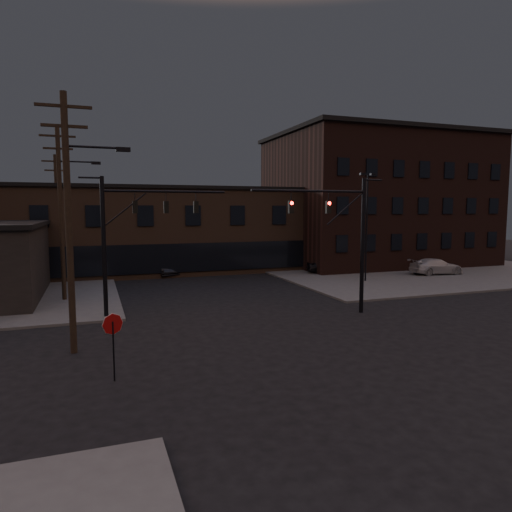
{
  "coord_description": "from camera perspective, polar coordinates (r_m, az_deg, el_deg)",
  "views": [
    {
      "loc": [
        -8.55,
        -18.74,
        6.22
      ],
      "look_at": [
        0.25,
        5.82,
        3.5
      ],
      "focal_mm": 32.0,
      "sensor_mm": 36.0,
      "label": 1
    }
  ],
  "objects": [
    {
      "name": "sidewalk_ne",
      "position": [
        51.29,
        17.03,
        -1.19
      ],
      "size": [
        30.0,
        30.0,
        0.15
      ],
      "primitive_type": "cube",
      "color": "#474744",
      "rests_on": "ground"
    },
    {
      "name": "parked_car_lot_a",
      "position": [
        43.83,
        9.0,
        -1.18
      ],
      "size": [
        4.31,
        2.6,
        1.37
      ],
      "primitive_type": "imported",
      "rotation": [
        0.0,
        0.0,
        1.31
      ],
      "color": "black",
      "rests_on": "sidewalk_ne"
    },
    {
      "name": "building_right",
      "position": [
        54.18,
        14.71,
        6.58
      ],
      "size": [
        22.0,
        16.0,
        14.0
      ],
      "primitive_type": "cube",
      "color": "black",
      "rests_on": "ground"
    },
    {
      "name": "lot_light_b",
      "position": [
        46.73,
        16.47,
        4.84
      ],
      "size": [
        1.5,
        0.28,
        9.14
      ],
      "color": "black",
      "rests_on": "ground"
    },
    {
      "name": "lot_light_a",
      "position": [
        39.2,
        13.69,
        4.75
      ],
      "size": [
        1.5,
        0.28,
        9.14
      ],
      "color": "black",
      "rests_on": "ground"
    },
    {
      "name": "traffic_signal_near",
      "position": [
        27.11,
        11.19,
        3.11
      ],
      "size": [
        7.12,
        0.24,
        8.0
      ],
      "color": "black",
      "rests_on": "ground"
    },
    {
      "name": "building_row",
      "position": [
        47.57,
        -9.35,
        3.2
      ],
      "size": [
        40.0,
        12.0,
        8.0
      ],
      "primitive_type": "cube",
      "color": "#4C3628",
      "rests_on": "ground"
    },
    {
      "name": "utility_pole_mid",
      "position": [
        32.79,
        -23.12,
        5.31
      ],
      "size": [
        3.7,
        0.28,
        11.5
      ],
      "color": "black",
      "rests_on": "ground"
    },
    {
      "name": "traffic_signal_far",
      "position": [
        26.83,
        -15.8,
        3.15
      ],
      "size": [
        7.12,
        0.24,
        8.0
      ],
      "color": "black",
      "rests_on": "ground"
    },
    {
      "name": "parked_car_lot_b",
      "position": [
        45.55,
        21.58,
        -1.21
      ],
      "size": [
        5.13,
        2.39,
        1.45
      ],
      "primitive_type": "imported",
      "rotation": [
        0.0,
        0.0,
        1.5
      ],
      "color": "#ADADAF",
      "rests_on": "sidewalk_ne"
    },
    {
      "name": "car_crossing",
      "position": [
        43.63,
        -11.7,
        -1.32
      ],
      "size": [
        2.65,
        5.06,
        1.59
      ],
      "primitive_type": "imported",
      "rotation": [
        0.0,
        0.0,
        0.21
      ],
      "color": "black",
      "rests_on": "ground"
    },
    {
      "name": "stop_sign",
      "position": [
        17.32,
        -17.45,
        -8.95
      ],
      "size": [
        0.72,
        0.33,
        2.48
      ],
      "color": "black",
      "rests_on": "ground"
    },
    {
      "name": "utility_pole_far",
      "position": [
        44.84,
        -23.58,
        4.9
      ],
      "size": [
        2.2,
        0.28,
        11.0
      ],
      "color": "black",
      "rests_on": "ground"
    },
    {
      "name": "ground",
      "position": [
        21.52,
        4.69,
        -10.87
      ],
      "size": [
        140.0,
        140.0,
        0.0
      ],
      "primitive_type": "plane",
      "color": "black",
      "rests_on": "ground"
    },
    {
      "name": "utility_pole_near",
      "position": [
        20.76,
        -22.22,
        4.54
      ],
      "size": [
        3.7,
        0.28,
        11.0
      ],
      "color": "black",
      "rests_on": "ground"
    }
  ]
}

